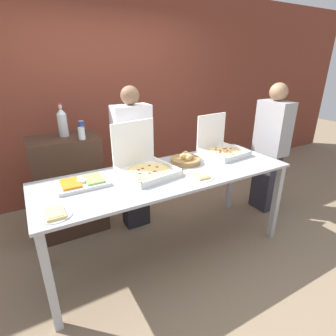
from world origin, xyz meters
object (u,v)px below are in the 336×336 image
Objects in this scene: soda_bottle at (62,122)px; soda_can_silver at (82,133)px; soda_can_colored at (81,126)px; bread_basket at (186,159)px; veggie_tray at (82,183)px; paper_plate_front_right at (199,176)px; person_guest_cap at (133,158)px; pizza_box_far_right at (145,164)px; paper_plate_front_left at (55,214)px; pizza_box_near_right at (221,147)px; person_guest_plaid at (270,148)px.

soda_bottle is 2.76× the size of soda_can_silver.
bread_basket is at bearing -47.40° from soda_can_colored.
veggie_tray is at bearing -103.86° from soda_can_colored.
person_guest_cap is at bearing 108.49° from paper_plate_front_right.
paper_plate_front_right is 1.25m from soda_can_silver.
paper_plate_front_right is at bearing -59.89° from soda_can_colored.
pizza_box_far_right is 0.47m from bread_basket.
person_guest_cap is (-0.29, 0.85, -0.05)m from paper_plate_front_right.
pizza_box_far_right is 0.92m from paper_plate_front_left.
soda_can_silver is at bearing 130.38° from paper_plate_front_right.
veggie_tray is (-1.54, -0.08, -0.05)m from pizza_box_near_right.
paper_plate_front_right is at bearing -103.74° from bread_basket.
pizza_box_near_right reaches higher than veggie_tray.
paper_plate_front_left is 1.80× the size of soda_can_silver.
veggie_tray is 0.26× the size of person_guest_cap.
soda_can_colored is (-0.72, 1.25, 0.28)m from paper_plate_front_right.
soda_bottle is 0.21× the size of person_guest_cap.
veggie_tray is 0.84m from person_guest_cap.
soda_can_colored is 0.68m from person_guest_cap.
soda_bottle is at bearing 70.99° from person_guest_plaid.
soda_can_silver is (-0.79, 0.93, 0.28)m from paper_plate_front_right.
pizza_box_near_right is 3.84× the size of soda_can_colored.
veggie_tray reaches higher than paper_plate_front_right.
veggie_tray is 3.35× the size of soda_can_silver.
soda_bottle reaches higher than veggie_tray.
soda_can_silver reaches higher than veggie_tray.
paper_plate_front_left is 0.46m from veggie_tray.
paper_plate_front_right is (0.38, -0.34, -0.07)m from pizza_box_far_right.
pizza_box_far_right is (-0.97, -0.08, 0.01)m from pizza_box_near_right.
person_guest_cap is at bearing 127.42° from bread_basket.
veggie_tray is 3.35× the size of soda_can_colored.
paper_plate_front_left is at bearing -110.81° from soda_can_colored.
veggie_tray is at bearing 90.62° from person_guest_plaid.
pizza_box_far_right is 4.34× the size of soda_can_silver.
soda_can_colored is 2.28m from person_guest_plaid.
person_guest_plaid is at bearing -8.49° from pizza_box_far_right.
person_guest_plaid is (1.64, -0.49, 0.00)m from person_guest_cap.
person_guest_plaid is (2.28, -0.78, -0.41)m from soda_bottle.
person_guest_cap is (0.93, 0.89, -0.05)m from paper_plate_front_left.
pizza_box_far_right is 0.75m from soda_can_silver.
paper_plate_front_right is 1.52m from soda_bottle.
soda_can_colored is (-0.35, 0.90, 0.21)m from pizza_box_far_right.
paper_plate_front_left is 0.14× the size of person_guest_plaid.
person_guest_cap is at bearing 73.44° from person_guest_plaid.
soda_bottle is (-1.02, 0.79, 0.34)m from bread_basket.
person_guest_plaid reaches higher than paper_plate_front_right.
paper_plate_front_right is 0.16× the size of person_guest_cap.
pizza_box_near_right reaches higher than paper_plate_front_left.
person_guest_cap reaches higher than bread_basket.
soda_bottle is at bearing 142.21° from bread_basket.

